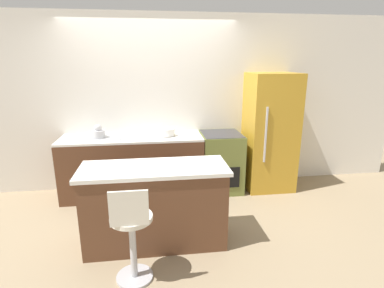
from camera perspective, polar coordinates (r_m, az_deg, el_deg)
The scene contains 9 objects.
ground_plane at distance 4.34m, azimuth -7.06°, elevation -10.92°, with size 14.00×14.00×0.00m, color #998466.
wall_back at distance 4.60m, azimuth -7.73°, elevation 7.59°, with size 8.00×0.06×2.60m.
back_counter at distance 4.49m, azimuth -11.17°, elevation -4.11°, with size 2.01×0.62×0.89m.
kitchen_island at distance 3.29m, azimuth -7.10°, elevation -11.51°, with size 1.53×0.59×0.88m.
oven_range at distance 4.59m, azimuth 5.45°, elevation -3.40°, with size 0.60×0.63×0.89m.
refrigerator at distance 4.69m, azimuth 14.57°, elevation 2.16°, with size 0.71×0.65×1.76m.
stool_chair at distance 2.78m, azimuth -11.43°, elevation -16.63°, with size 0.37×0.37×0.94m.
kettle at distance 4.38m, azimuth -17.45°, elevation 2.09°, with size 0.19×0.19×0.19m.
mixing_bowl at distance 4.33m, azimuth -4.78°, elevation 2.31°, with size 0.22×0.22×0.10m.
Camera 1 is at (0.00, -3.89, 1.94)m, focal length 28.00 mm.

